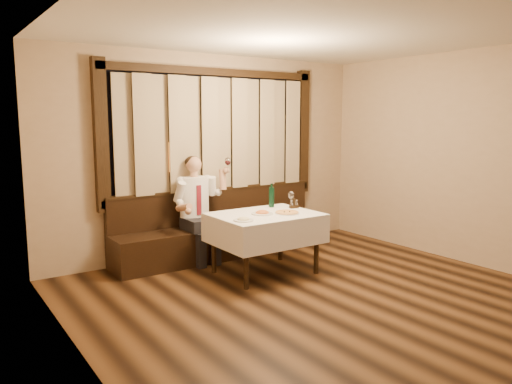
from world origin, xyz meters
TOP-DOWN VIEW (x-y plane):
  - room at (-0.00, 0.97)m, footprint 5.01×6.01m
  - banquette at (0.00, 2.72)m, footprint 3.20×0.61m
  - dining_table at (0.00, 1.70)m, footprint 1.27×0.97m
  - pizza at (0.22, 1.55)m, footprint 0.30×0.30m
  - pasta_red at (-0.06, 1.68)m, footprint 0.27×0.27m
  - pasta_cream at (-0.46, 1.48)m, footprint 0.23×0.23m
  - green_bottle at (0.33, 2.02)m, footprint 0.07×0.07m
  - table_wine_glass at (0.52, 1.85)m, footprint 0.08×0.08m
  - cruet_caddy at (0.53, 1.80)m, footprint 0.13×0.08m
  - seated_man at (-0.44, 2.63)m, footprint 0.78×0.58m

SIDE VIEW (x-z plane):
  - banquette at x=0.00m, z-range -0.16..0.78m
  - dining_table at x=0.00m, z-range 0.27..1.03m
  - pizza at x=0.22m, z-range 0.75..0.79m
  - pasta_cream at x=-0.46m, z-range 0.75..0.83m
  - pasta_red at x=-0.06m, z-range 0.75..0.84m
  - cruet_caddy at x=0.53m, z-range 0.74..0.86m
  - seated_man at x=-0.44m, z-range 0.11..1.54m
  - green_bottle at x=0.33m, z-range 0.73..1.06m
  - table_wine_glass at x=0.52m, z-range 0.81..1.02m
  - room at x=0.00m, z-range 0.09..2.91m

